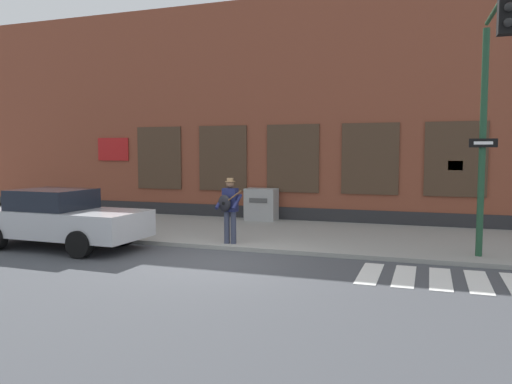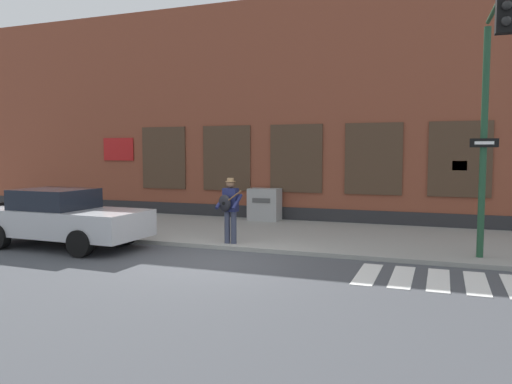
# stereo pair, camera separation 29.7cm
# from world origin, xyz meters

# --- Properties ---
(ground_plane) EXTENTS (160.00, 160.00, 0.00)m
(ground_plane) POSITION_xyz_m (0.00, 0.00, 0.00)
(ground_plane) COLOR #424449
(sidewalk) EXTENTS (28.00, 5.40, 0.11)m
(sidewalk) POSITION_xyz_m (0.00, 4.00, 0.05)
(sidewalk) COLOR gray
(sidewalk) RESTS_ON ground
(building_backdrop) EXTENTS (28.00, 4.06, 7.92)m
(building_backdrop) POSITION_xyz_m (-0.00, 8.69, 3.95)
(building_backdrop) COLOR brown
(building_backdrop) RESTS_ON ground
(crosswalk) EXTENTS (5.20, 1.90, 0.01)m
(crosswalk) POSITION_xyz_m (5.83, -0.00, 0.01)
(crosswalk) COLOR silver
(crosswalk) RESTS_ON ground
(red_car) EXTENTS (4.65, 2.08, 1.53)m
(red_car) POSITION_xyz_m (-4.58, 0.21, 0.77)
(red_car) COLOR #B7BABF
(red_car) RESTS_ON ground
(busker) EXTENTS (0.71, 0.54, 1.72)m
(busker) POSITION_xyz_m (-0.36, 1.66, 1.09)
(busker) COLOR #33384C
(busker) RESTS_ON sidewalk
(traffic_light) EXTENTS (0.60, 2.80, 5.34)m
(traffic_light) POSITION_xyz_m (5.72, 1.09, 3.78)
(traffic_light) COLOR #1E472D
(traffic_light) RESTS_ON sidewalk
(utility_box) EXTENTS (1.09, 0.70, 1.12)m
(utility_box) POSITION_xyz_m (-1.02, 6.25, 0.67)
(utility_box) COLOR #9E9E9E
(utility_box) RESTS_ON sidewalk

